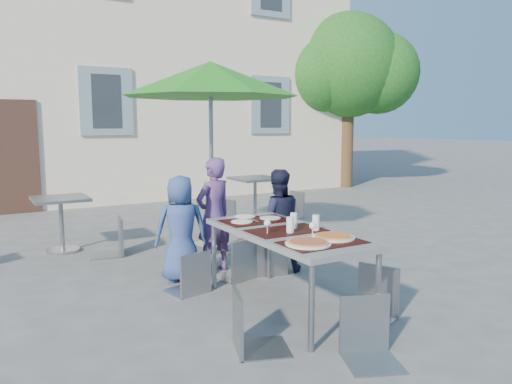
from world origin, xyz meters
TOP-DOWN VIEW (x-y plane):
  - ground at (0.00, 0.00)m, footprint 90.00×90.00m
  - building at (-0.00, 11.50)m, footprint 13.60×8.20m
  - tree at (6.55, 7.54)m, footprint 3.60×3.00m
  - dining_table at (-0.05, 0.63)m, footprint 0.80×1.85m
  - pizza_near_left at (-0.20, 0.07)m, footprint 0.38×0.38m
  - pizza_near_right at (0.13, 0.15)m, footprint 0.37×0.37m
  - glassware at (0.02, 0.54)m, footprint 0.53×0.44m
  - place_settings at (-0.05, 1.26)m, footprint 0.61×0.45m
  - child_0 at (-0.59, 1.91)m, footprint 0.66×0.51m
  - child_1 at (-0.12, 2.05)m, footprint 0.56×0.44m
  - child_2 at (0.54, 1.70)m, footprint 0.68×0.55m
  - chair_0 at (-0.67, 1.46)m, footprint 0.45×0.46m
  - chair_1 at (-0.01, 1.63)m, footprint 0.49×0.49m
  - chair_2 at (0.35, 1.65)m, footprint 0.58×0.58m
  - chair_3 at (-0.78, 0.01)m, footprint 0.51×0.50m
  - chair_4 at (0.51, 0.03)m, footprint 0.52×0.52m
  - chair_5 at (-0.08, -0.54)m, footprint 0.51×0.51m
  - patio_umbrella at (0.28, 2.97)m, footprint 2.37×2.37m
  - cafe_table_0 at (-1.53, 3.92)m, footprint 0.70×0.70m
  - bg_chair_r_0 at (-0.97, 3.41)m, footprint 0.49×0.49m
  - cafe_table_1 at (1.77, 4.36)m, footprint 0.75×0.75m
  - bg_chair_l_1 at (1.26, 4.23)m, footprint 0.48×0.48m
  - bg_chair_r_1 at (2.65, 4.45)m, footprint 0.44×0.44m

SIDE VIEW (x-z plane):
  - ground at x=0.00m, z-range 0.00..0.00m
  - chair_0 at x=-0.67m, z-range 0.07..0.91m
  - chair_5 at x=-0.08m, z-range 0.07..0.95m
  - chair_4 at x=0.51m, z-range 0.07..0.95m
  - chair_3 at x=-0.78m, z-range 0.07..0.96m
  - cafe_table_0 at x=-1.53m, z-range 0.14..0.90m
  - chair_1 at x=-0.01m, z-range 0.07..0.97m
  - bg_chair_r_1 at x=2.65m, z-range 0.08..1.00m
  - bg_chair_l_1 at x=1.26m, z-range 0.08..1.00m
  - bg_chair_r_0 at x=-0.97m, z-range 0.08..1.04m
  - cafe_table_1 at x=1.77m, z-range 0.17..0.98m
  - child_0 at x=-0.59m, z-range 0.00..1.19m
  - child_2 at x=0.54m, z-range 0.00..1.22m
  - chair_2 at x=0.35m, z-range 0.10..1.15m
  - child_1 at x=-0.12m, z-range 0.00..1.36m
  - dining_table at x=-0.05m, z-range 0.32..1.07m
  - place_settings at x=-0.05m, z-range 0.76..0.77m
  - pizza_near_right at x=0.13m, z-range 0.75..0.78m
  - pizza_near_left at x=-0.20m, z-range 0.75..0.78m
  - glassware at x=0.02m, z-range 0.75..0.90m
  - patio_umbrella at x=0.28m, z-range 1.02..3.58m
  - tree at x=6.55m, z-range 0.90..5.60m
  - building at x=0.00m, z-range -0.70..10.40m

